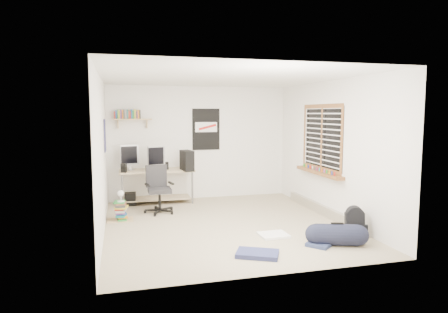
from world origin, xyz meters
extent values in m
cube|color=gray|center=(0.00, 0.00, -0.01)|extent=(4.00, 4.50, 0.01)
cube|color=white|center=(0.00, 0.00, 2.50)|extent=(4.00, 4.50, 0.01)
cube|color=silver|center=(0.00, 2.25, 1.25)|extent=(4.00, 0.01, 2.50)
cube|color=silver|center=(-2.00, 0.00, 1.25)|extent=(0.01, 4.50, 2.50)
cube|color=silver|center=(2.00, 0.00, 1.25)|extent=(0.01, 4.50, 2.50)
cube|color=beige|center=(-0.98, 1.99, 0.36)|extent=(1.69, 1.16, 0.71)
cube|color=#ABACB0|center=(-1.54, 2.00, 0.92)|extent=(0.39, 0.17, 0.41)
cube|color=#A2A1A6|center=(-1.00, 1.71, 0.91)|extent=(0.37, 0.19, 0.40)
cube|color=black|center=(-0.37, 1.71, 0.92)|extent=(0.26, 0.43, 0.43)
cube|color=black|center=(-1.03, 1.73, 0.72)|extent=(0.39, 0.26, 0.02)
cube|color=black|center=(-1.66, 1.71, 0.80)|extent=(0.12, 0.12, 0.19)
cube|color=black|center=(-0.79, 1.93, 0.79)|extent=(0.10, 0.10, 0.17)
cube|color=#262528|center=(-1.01, 1.10, 0.49)|extent=(0.70, 0.70, 0.91)
cube|color=tan|center=(-1.45, 2.14, 1.78)|extent=(0.80, 0.22, 0.24)
cube|color=black|center=(0.15, 2.23, 1.55)|extent=(0.62, 0.03, 0.92)
cube|color=navy|center=(-1.99, 1.20, 1.50)|extent=(0.02, 0.42, 0.60)
cube|color=brown|center=(1.95, 0.30, 1.45)|extent=(0.10, 1.50, 1.26)
cube|color=#B7B2A8|center=(1.96, 0.30, 0.09)|extent=(0.08, 2.50, 0.18)
cube|color=black|center=(1.75, -1.20, 0.20)|extent=(0.34, 0.31, 0.37)
cylinder|color=black|center=(1.29, -1.47, 0.14)|extent=(0.40, 0.40, 0.61)
cube|color=white|center=(0.56, -0.84, 0.02)|extent=(0.45, 0.38, 0.04)
cube|color=navy|center=(0.03, -1.60, 0.03)|extent=(0.66, 0.57, 0.06)
cube|color=navy|center=(1.08, -1.40, 0.03)|extent=(0.52, 0.51, 0.05)
cube|color=olive|center=(-1.75, 0.73, 0.15)|extent=(0.52, 0.46, 0.30)
cube|color=white|center=(-1.73, 0.71, 0.38)|extent=(0.18, 0.23, 0.21)
cube|color=black|center=(-1.54, 1.88, 0.14)|extent=(0.24, 0.24, 0.25)
camera|label=1|loc=(-1.71, -6.50, 1.91)|focal=32.00mm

